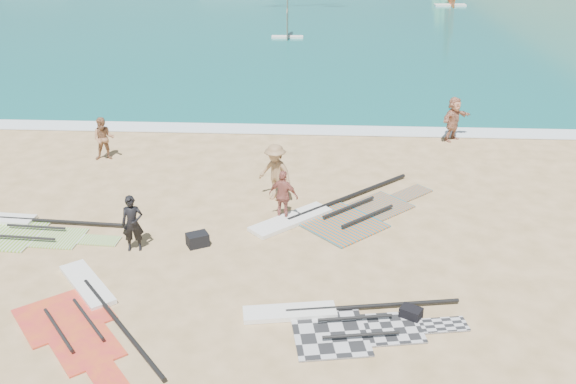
# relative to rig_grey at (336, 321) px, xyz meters

# --- Properties ---
(ground) EXTENTS (300.00, 300.00, 0.00)m
(ground) POSITION_rel_rig_grey_xyz_m (-1.64, 0.90, -0.05)
(ground) COLOR #DAB27F
(ground) RESTS_ON ground
(surf_line) EXTENTS (300.00, 1.20, 0.04)m
(surf_line) POSITION_rel_rig_grey_xyz_m (-1.64, 13.20, -0.05)
(surf_line) COLOR white
(surf_line) RESTS_ON ground
(rig_grey) EXTENTS (5.18, 2.39, 0.20)m
(rig_grey) POSITION_rel_rig_grey_xyz_m (0.00, 0.00, 0.00)
(rig_grey) COLOR #27282A
(rig_grey) RESTS_ON ground
(rig_green) EXTENTS (5.28, 2.24, 0.20)m
(rig_green) POSITION_rel_rig_grey_xyz_m (-9.02, 4.03, 0.00)
(rig_green) COLOR #6EB315
(rig_green) RESTS_ON ground
(rig_orange) EXTENTS (5.80, 5.09, 0.21)m
(rig_orange) POSITION_rel_rig_grey_xyz_m (0.05, 5.45, 0.00)
(rig_orange) COLOR orange
(rig_orange) RESTS_ON ground
(rig_red) EXTENTS (4.19, 5.12, 0.20)m
(rig_red) POSITION_rel_rig_grey_xyz_m (-5.82, 0.04, 0.00)
(rig_red) COLOR red
(rig_red) RESTS_ON ground
(gear_bag_near) EXTENTS (0.70, 0.64, 0.37)m
(gear_bag_near) POSITION_rel_rig_grey_xyz_m (-3.78, 3.38, 0.13)
(gear_bag_near) COLOR black
(gear_bag_near) RESTS_ON ground
(gear_bag_far) EXTENTS (0.58, 0.52, 0.28)m
(gear_bag_far) POSITION_rel_rig_grey_xyz_m (1.72, 0.27, 0.09)
(gear_bag_far) COLOR black
(gear_bag_far) RESTS_ON ground
(person_wetsuit) EXTENTS (0.64, 0.48, 1.60)m
(person_wetsuit) POSITION_rel_rig_grey_xyz_m (-5.46, 3.07, 0.75)
(person_wetsuit) COLOR black
(person_wetsuit) RESTS_ON ground
(beachgoer_left) EXTENTS (0.88, 0.74, 1.60)m
(beachgoer_left) POSITION_rel_rig_grey_xyz_m (-8.35, 9.62, 0.75)
(beachgoer_left) COLOR #9A6B4A
(beachgoer_left) RESTS_ON ground
(beachgoer_mid) EXTENTS (1.39, 1.23, 1.86)m
(beachgoer_mid) POSITION_rel_rig_grey_xyz_m (-1.84, 6.50, 0.88)
(beachgoer_mid) COLOR #977550
(beachgoer_mid) RESTS_ON ground
(beachgoer_back) EXTENTS (1.00, 0.68, 1.57)m
(beachgoer_back) POSITION_rel_rig_grey_xyz_m (-1.50, 5.10, 0.74)
(beachgoer_back) COLOR #A4594E
(beachgoer_back) RESTS_ON ground
(beachgoer_right) EXTENTS (1.54, 1.52, 1.77)m
(beachgoer_right) POSITION_rel_rig_grey_xyz_m (4.78, 12.40, 0.83)
(beachgoer_right) COLOR tan
(beachgoer_right) RESTS_ON ground
(windsurfer_left) EXTENTS (2.18, 2.65, 3.94)m
(windsurfer_left) POSITION_rel_rig_grey_xyz_m (-2.88, 32.38, 1.14)
(windsurfer_left) COLOR white
(windsurfer_left) RESTS_ON ground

